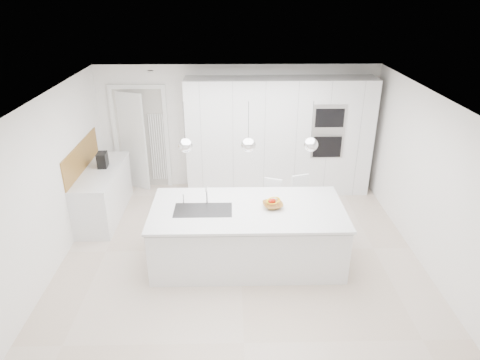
{
  "coord_description": "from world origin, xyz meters",
  "views": [
    {
      "loc": [
        -0.13,
        -5.75,
        3.9
      ],
      "look_at": [
        0.0,
        0.3,
        1.1
      ],
      "focal_mm": 32.0,
      "sensor_mm": 36.0,
      "label": 1
    }
  ],
  "objects_px": {
    "fruit_bowl": "(273,205)",
    "bar_stool_left": "(273,208)",
    "bar_stool_right": "(300,205)",
    "island_base": "(247,237)",
    "espresso_machine": "(102,160)"
  },
  "relations": [
    {
      "from": "bar_stool_right",
      "to": "island_base",
      "type": "bearing_deg",
      "value": -154.21
    },
    {
      "from": "island_base",
      "to": "espresso_machine",
      "type": "bearing_deg",
      "value": 146.86
    },
    {
      "from": "espresso_machine",
      "to": "bar_stool_right",
      "type": "xyz_separation_m",
      "value": [
        3.45,
        -0.76,
        -0.54
      ]
    },
    {
      "from": "espresso_machine",
      "to": "bar_stool_left",
      "type": "height_order",
      "value": "espresso_machine"
    },
    {
      "from": "bar_stool_left",
      "to": "bar_stool_right",
      "type": "relative_size",
      "value": 0.98
    },
    {
      "from": "fruit_bowl",
      "to": "bar_stool_right",
      "type": "distance_m",
      "value": 1.08
    },
    {
      "from": "espresso_machine",
      "to": "bar_stool_left",
      "type": "bearing_deg",
      "value": -19.52
    },
    {
      "from": "island_base",
      "to": "fruit_bowl",
      "type": "relative_size",
      "value": 9.53
    },
    {
      "from": "bar_stool_right",
      "to": "espresso_machine",
      "type": "bearing_deg",
      "value": 149.28
    },
    {
      "from": "island_base",
      "to": "fruit_bowl",
      "type": "xyz_separation_m",
      "value": [
        0.37,
        0.06,
        0.51
      ]
    },
    {
      "from": "fruit_bowl",
      "to": "bar_stool_left",
      "type": "height_order",
      "value": "fruit_bowl"
    },
    {
      "from": "fruit_bowl",
      "to": "bar_stool_left",
      "type": "xyz_separation_m",
      "value": [
        0.09,
        0.73,
        -0.46
      ]
    },
    {
      "from": "bar_stool_left",
      "to": "fruit_bowl",
      "type": "bearing_deg",
      "value": -76.48
    },
    {
      "from": "espresso_machine",
      "to": "bar_stool_right",
      "type": "distance_m",
      "value": 3.57
    },
    {
      "from": "bar_stool_left",
      "to": "espresso_machine",
      "type": "bearing_deg",
      "value": -175.73
    }
  ]
}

